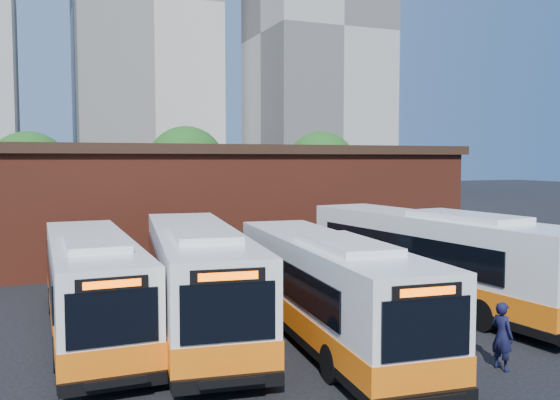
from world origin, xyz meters
name	(u,v)px	position (x,y,z in m)	size (l,w,h in m)	color
ground	(382,353)	(0.00, 0.00, 0.00)	(220.00, 220.00, 0.00)	black
bus_west	(92,288)	(-7.70, 5.12, 1.50)	(2.63, 12.14, 3.30)	white
bus_midwest	(197,281)	(-4.40, 4.45, 1.60)	(4.23, 13.11, 3.52)	white
bus_mideast	(327,292)	(-0.98, 1.67, 1.52)	(3.60, 12.47, 3.35)	white
bus_east	(435,261)	(5.06, 4.38, 1.67)	(4.28, 13.67, 3.67)	white
transit_worker	(502,336)	(2.24, -2.39, 0.92)	(0.67, 0.44, 1.84)	black
depot_building	(206,199)	(0.00, 20.00, 3.26)	(28.60, 12.60, 6.40)	maroon
tree_west	(29,173)	(-10.00, 32.00, 4.64)	(6.00, 6.00, 7.65)	#382314
tree_mid	(186,166)	(2.00, 34.00, 5.08)	(6.56, 6.56, 8.36)	#382314
tree_east	(321,168)	(13.00, 31.00, 4.83)	(6.24, 6.24, 7.96)	#382314
tower_center	(143,9)	(7.00, 86.00, 30.34)	(22.00, 20.00, 61.20)	beige
tower_right	(316,35)	(30.00, 68.00, 24.34)	(18.00, 18.00, 49.20)	#B0ACA2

